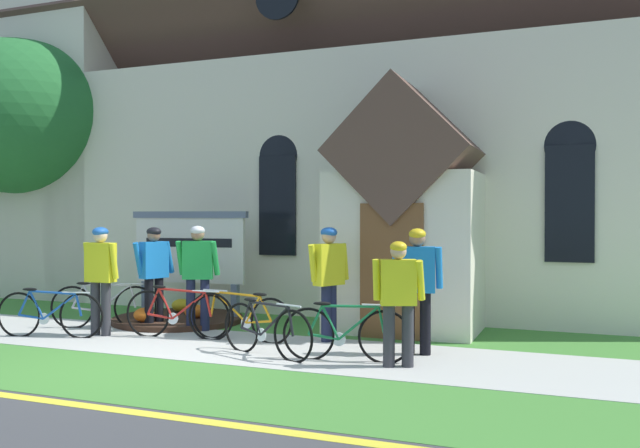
# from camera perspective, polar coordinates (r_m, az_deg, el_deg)

# --- Properties ---
(ground) EXTENTS (140.00, 140.00, 0.00)m
(ground) POSITION_cam_1_polar(r_m,az_deg,el_deg) (12.29, -3.41, -8.21)
(ground) COLOR #3D3D3F
(sidewalk_slab) EXTENTS (32.00, 2.21, 0.01)m
(sidewalk_slab) POSITION_cam_1_polar(r_m,az_deg,el_deg) (10.26, -10.91, -9.98)
(sidewalk_slab) COLOR #B7B5AD
(sidewalk_slab) RESTS_ON ground
(grass_verge) EXTENTS (32.00, 1.95, 0.01)m
(grass_verge) POSITION_cam_1_polar(r_m,az_deg,el_deg) (8.61, -18.54, -12.08)
(grass_verge) COLOR #427F33
(grass_verge) RESTS_ON ground
(church_lawn) EXTENTS (24.00, 1.92, 0.01)m
(church_lawn) POSITION_cam_1_polar(r_m,az_deg,el_deg) (12.02, -5.57, -8.39)
(church_lawn) COLOR #427F33
(church_lawn) RESTS_ON ground
(curb_paint_stripe) EXTENTS (28.00, 0.16, 0.01)m
(curb_paint_stripe) POSITION_cam_1_polar(r_m,az_deg,el_deg) (7.81, -24.03, -13.46)
(curb_paint_stripe) COLOR yellow
(curb_paint_stripe) RESTS_ON ground
(church_building) EXTENTS (15.43, 12.36, 12.65)m
(church_building) POSITION_cam_1_polar(r_m,az_deg,el_deg) (17.72, 2.43, 9.88)
(church_building) COLOR beige
(church_building) RESTS_ON ground
(church_sign) EXTENTS (2.32, 0.27, 1.99)m
(church_sign) POSITION_cam_1_polar(r_m,az_deg,el_deg) (12.44, -11.15, -2.16)
(church_sign) COLOR slate
(church_sign) RESTS_ON ground
(flower_bed) EXTENTS (2.31, 2.31, 0.34)m
(flower_bed) POSITION_cam_1_polar(r_m,az_deg,el_deg) (12.25, -12.14, -7.90)
(flower_bed) COLOR #382319
(flower_bed) RESTS_ON ground
(bicycle_silver) EXTENTS (1.82, 0.25, 0.84)m
(bicycle_silver) POSITION_cam_1_polar(r_m,az_deg,el_deg) (10.63, -12.05, -7.52)
(bicycle_silver) COLOR black
(bicycle_silver) RESTS_ON ground
(bicycle_yellow) EXTENTS (1.62, 0.62, 0.79)m
(bicycle_yellow) POSITION_cam_1_polar(r_m,az_deg,el_deg) (9.11, -4.67, -9.02)
(bicycle_yellow) COLOR black
(bicycle_yellow) RESTS_ON ground
(bicycle_black) EXTENTS (1.70, 0.32, 0.79)m
(bicycle_black) POSITION_cam_1_polar(r_m,az_deg,el_deg) (8.80, 2.23, -9.36)
(bicycle_black) COLOR black
(bicycle_black) RESTS_ON ground
(bicycle_white) EXTENTS (1.78, 0.14, 0.78)m
(bicycle_white) POSITION_cam_1_polar(r_m,az_deg,el_deg) (10.27, -6.82, -7.92)
(bicycle_white) COLOR black
(bicycle_white) RESTS_ON ground
(bicycle_red) EXTENTS (1.69, 0.71, 0.81)m
(bicycle_red) POSITION_cam_1_polar(r_m,az_deg,el_deg) (11.89, -18.10, -6.69)
(bicycle_red) COLOR black
(bicycle_red) RESTS_ON ground
(bicycle_blue) EXTENTS (1.71, 0.47, 0.79)m
(bicycle_blue) POSITION_cam_1_polar(r_m,az_deg,el_deg) (11.29, -22.22, -7.14)
(bicycle_blue) COLOR black
(bicycle_blue) RESTS_ON ground
(cyclist_in_red_jersey) EXTENTS (0.34, 0.76, 1.71)m
(cyclist_in_red_jersey) POSITION_cam_1_polar(r_m,az_deg,el_deg) (11.63, -14.06, -3.73)
(cyclist_in_red_jersey) COLOR black
(cyclist_in_red_jersey) RESTS_ON ground
(cyclist_in_yellow_jersey) EXTENTS (0.66, 0.38, 1.74)m
(cyclist_in_yellow_jersey) POSITION_cam_1_polar(r_m,az_deg,el_deg) (11.14, -10.45, -3.81)
(cyclist_in_yellow_jersey) COLOR #191E38
(cyclist_in_yellow_jersey) RESTS_ON ground
(cyclist_in_white_jersey) EXTENTS (0.62, 0.36, 1.59)m
(cyclist_in_white_jersey) POSITION_cam_1_polar(r_m,az_deg,el_deg) (8.42, 6.74, -6.04)
(cyclist_in_white_jersey) COLOR #2D2D33
(cyclist_in_white_jersey) RESTS_ON ground
(cyclist_in_green_jersey) EXTENTS (0.67, 0.28, 1.73)m
(cyclist_in_green_jersey) POSITION_cam_1_polar(r_m,az_deg,el_deg) (11.11, -18.32, -3.90)
(cyclist_in_green_jersey) COLOR #2D2D33
(cyclist_in_green_jersey) RESTS_ON ground
(cyclist_in_blue_jersey) EXTENTS (0.68, 0.32, 1.73)m
(cyclist_in_blue_jersey) POSITION_cam_1_polar(r_m,az_deg,el_deg) (9.18, 8.35, -4.80)
(cyclist_in_blue_jersey) COLOR black
(cyclist_in_blue_jersey) RESTS_ON ground
(cyclist_in_orange_jersey) EXTENTS (0.42, 0.70, 1.73)m
(cyclist_in_orange_jersey) POSITION_cam_1_polar(r_m,az_deg,el_deg) (10.04, 0.77, -4.32)
(cyclist_in_orange_jersey) COLOR #191E38
(cyclist_in_orange_jersey) RESTS_ON ground
(yard_deciduous_tree) EXTENTS (4.43, 4.43, 5.91)m
(yard_deciduous_tree) POSITION_cam_1_polar(r_m,az_deg,el_deg) (16.90, -24.29, 8.29)
(yard_deciduous_tree) COLOR #3D2D1E
(yard_deciduous_tree) RESTS_ON ground
(distant_hill) EXTENTS (80.51, 52.19, 27.93)m
(distant_hill) POSITION_cam_1_polar(r_m,az_deg,el_deg) (82.76, 9.58, -0.61)
(distant_hill) COLOR #847A5B
(distant_hill) RESTS_ON ground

